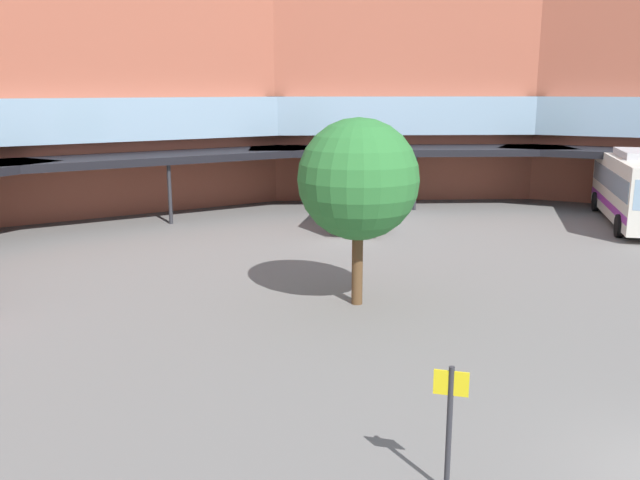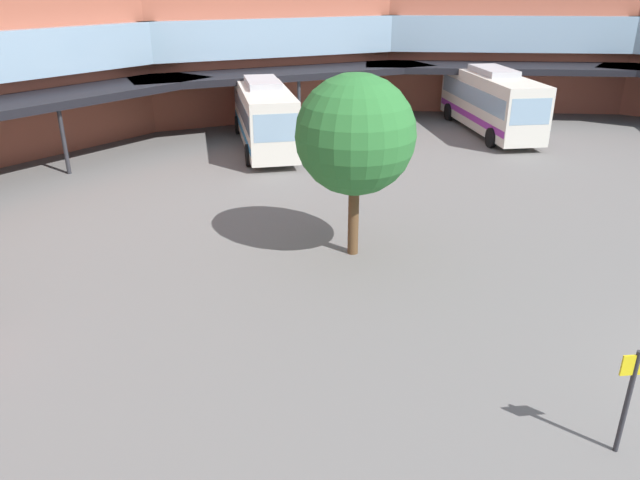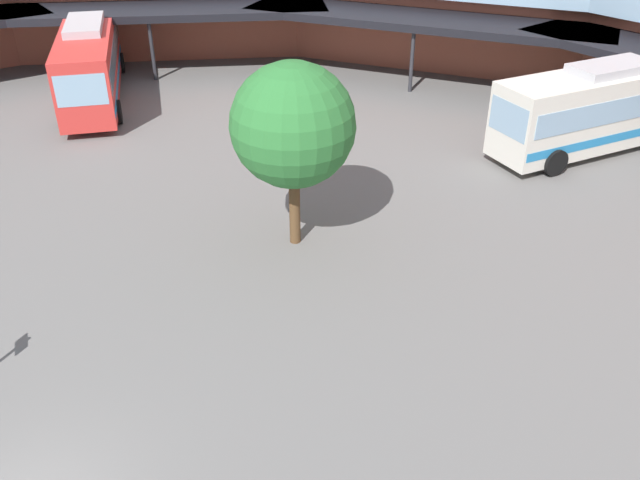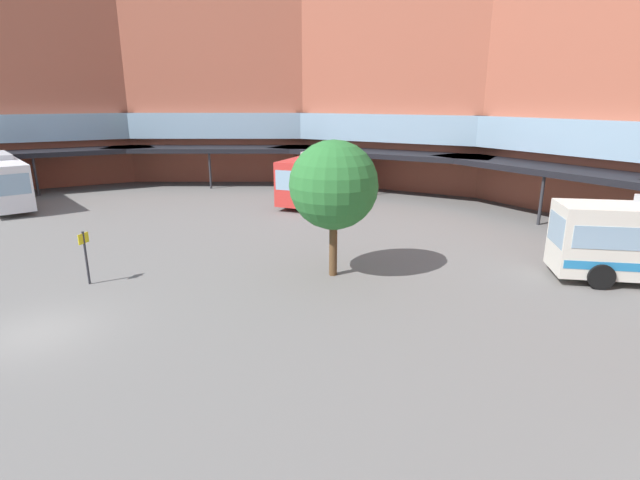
% 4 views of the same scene
% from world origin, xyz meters
% --- Properties ---
extents(bus_0, '(8.82, 10.98, 3.85)m').
position_xyz_m(bus_0, '(-14.73, 21.01, 1.95)').
color(bus_0, red).
rests_on(bus_0, ground).
extents(bus_3, '(8.60, 9.29, 3.75)m').
position_xyz_m(bus_3, '(9.48, 23.84, 1.89)').
color(bus_3, silver).
rests_on(bus_3, ground).
extents(plaza_tree, '(3.89, 3.89, 6.09)m').
position_xyz_m(plaza_tree, '(0.66, 11.87, 4.12)').
color(plaza_tree, brown).
rests_on(plaza_tree, ground).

